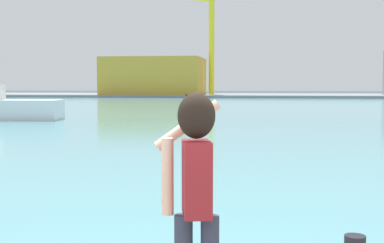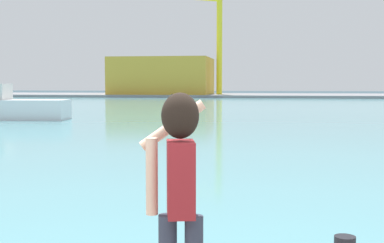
{
  "view_description": "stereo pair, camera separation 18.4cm",
  "coord_description": "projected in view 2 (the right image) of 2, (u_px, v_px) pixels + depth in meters",
  "views": [
    {
      "loc": [
        0.73,
        -3.38,
        2.45
      ],
      "look_at": [
        -0.71,
        7.52,
        1.64
      ],
      "focal_mm": 49.15,
      "sensor_mm": 36.0,
      "label": 1
    },
    {
      "loc": [
        0.92,
        -3.36,
        2.45
      ],
      "look_at": [
        -0.71,
        7.52,
        1.64
      ],
      "focal_mm": 49.15,
      "sensor_mm": 36.0,
      "label": 2
    }
  ],
  "objects": [
    {
      "name": "person_photographer",
      "position": [
        179.0,
        183.0,
        3.91
      ],
      "size": [
        0.53,
        0.54,
        1.74
      ],
      "rotation": [
        0.0,
        0.0,
        1.79
      ],
      "color": "#2D3342",
      "rests_on": "quay_promenade"
    },
    {
      "name": "warehouse_left",
      "position": [
        163.0,
        76.0,
        95.65
      ],
      "size": [
        17.45,
        13.53,
        6.57
      ],
      "primitive_type": "cube",
      "color": "gold",
      "rests_on": "far_shore_dock"
    },
    {
      "name": "harbor_water",
      "position": [
        262.0,
        106.0,
        54.91
      ],
      "size": [
        140.0,
        100.0,
        0.02
      ],
      "primitive_type": "cube",
      "color": "#599EA8",
      "rests_on": "ground_plane"
    },
    {
      "name": "port_crane",
      "position": [
        215.0,
        36.0,
        91.77
      ],
      "size": [
        8.05,
        5.46,
        17.37
      ],
      "color": "yellow",
      "rests_on": "far_shore_dock"
    },
    {
      "name": "ground_plane",
      "position": [
        261.0,
        107.0,
        52.94
      ],
      "size": [
        220.0,
        220.0,
        0.0
      ],
      "primitive_type": "plane",
      "color": "#334751"
    },
    {
      "name": "far_shore_dock",
      "position": [
        265.0,
        95.0,
        94.35
      ],
      "size": [
        140.0,
        20.0,
        0.44
      ],
      "primitive_type": "cube",
      "color": "gray",
      "rests_on": "ground_plane"
    }
  ]
}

